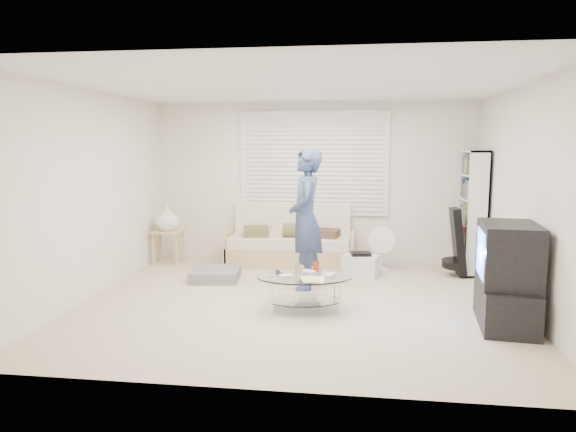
# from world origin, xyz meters

# --- Properties ---
(ground) EXTENTS (5.00, 5.00, 0.00)m
(ground) POSITION_xyz_m (0.00, 0.00, 0.00)
(ground) COLOR tan
(ground) RESTS_ON ground
(room_shell) EXTENTS (5.02, 4.52, 2.51)m
(room_shell) POSITION_xyz_m (0.00, 0.48, 1.63)
(room_shell) COLOR silver
(room_shell) RESTS_ON ground
(window_blinds) EXTENTS (2.32, 0.08, 1.62)m
(window_blinds) POSITION_xyz_m (0.00, 2.20, 1.55)
(window_blinds) COLOR silver
(window_blinds) RESTS_ON ground
(futon_sofa) EXTENTS (1.95, 0.79, 0.95)m
(futon_sofa) POSITION_xyz_m (-0.32, 1.87, 0.31)
(futon_sofa) COLOR tan
(futon_sofa) RESTS_ON ground
(grey_floor_pillow) EXTENTS (0.71, 0.71, 0.14)m
(grey_floor_pillow) POSITION_xyz_m (-1.23, 0.85, 0.07)
(grey_floor_pillow) COLOR slate
(grey_floor_pillow) RESTS_ON ground
(side_table) EXTENTS (0.46, 0.37, 0.91)m
(side_table) POSITION_xyz_m (-2.22, 1.69, 0.68)
(side_table) COLOR tan
(side_table) RESTS_ON ground
(bookshelf) EXTENTS (0.28, 0.74, 1.76)m
(bookshelf) POSITION_xyz_m (2.32, 1.75, 0.88)
(bookshelf) COLOR white
(bookshelf) RESTS_ON ground
(guitar_case) EXTENTS (0.34, 0.35, 0.95)m
(guitar_case) POSITION_xyz_m (2.08, 1.47, 0.42)
(guitar_case) COLOR black
(guitar_case) RESTS_ON ground
(floor_fan) EXTENTS (0.39, 0.27, 0.66)m
(floor_fan) POSITION_xyz_m (1.05, 1.69, 0.38)
(floor_fan) COLOR white
(floor_fan) RESTS_ON ground
(storage_bin) EXTENTS (0.56, 0.45, 0.34)m
(storage_bin) POSITION_xyz_m (0.75, 1.32, 0.15)
(storage_bin) COLOR white
(storage_bin) RESTS_ON ground
(tv_unit) EXTENTS (0.62, 1.02, 1.06)m
(tv_unit) POSITION_xyz_m (2.20, -0.53, 0.51)
(tv_unit) COLOR black
(tv_unit) RESTS_ON ground
(coffee_table) EXTENTS (1.16, 0.84, 0.52)m
(coffee_table) POSITION_xyz_m (0.12, -0.32, 0.32)
(coffee_table) COLOR silver
(coffee_table) RESTS_ON ground
(standing_person) EXTENTS (0.51, 0.70, 1.80)m
(standing_person) POSITION_xyz_m (0.03, 0.61, 0.90)
(standing_person) COLOR #2E4961
(standing_person) RESTS_ON ground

